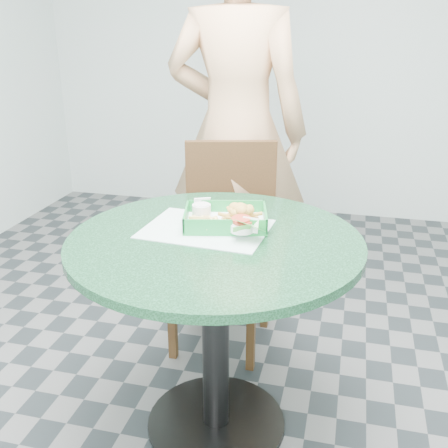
% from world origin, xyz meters
% --- Properties ---
extents(floor, '(4.00, 5.00, 0.02)m').
position_xyz_m(floor, '(0.00, 0.00, 0.00)').
color(floor, '#303335').
rests_on(floor, ground).
extents(wall_back, '(4.00, 0.04, 2.80)m').
position_xyz_m(wall_back, '(0.00, 2.50, 1.40)').
color(wall_back, silver).
rests_on(wall_back, ground).
extents(cafe_table, '(0.97, 0.97, 0.75)m').
position_xyz_m(cafe_table, '(0.00, 0.00, 0.58)').
color(cafe_table, black).
rests_on(cafe_table, floor).
extents(dining_chair, '(0.42, 0.42, 0.93)m').
position_xyz_m(dining_chair, '(-0.12, 0.63, 0.53)').
color(dining_chair, '#372015').
rests_on(dining_chair, floor).
extents(diner_person, '(0.86, 0.57, 2.35)m').
position_xyz_m(diner_person, '(-0.14, 0.91, 1.17)').
color(diner_person, tan).
rests_on(diner_person, floor).
extents(placemat, '(0.44, 0.34, 0.00)m').
position_xyz_m(placemat, '(-0.05, 0.06, 0.75)').
color(placemat, '#AFCCC7').
rests_on(placemat, cafe_table).
extents(food_basket, '(0.28, 0.20, 0.06)m').
position_xyz_m(food_basket, '(0.01, 0.11, 0.77)').
color(food_basket, '#178337').
rests_on(food_basket, placemat).
extents(crab_sandwich, '(0.13, 0.13, 0.07)m').
position_xyz_m(crab_sandwich, '(0.06, 0.09, 0.80)').
color(crab_sandwich, '#E3B068').
rests_on(crab_sandwich, food_basket).
extents(fries_pile, '(0.14, 0.14, 0.04)m').
position_xyz_m(fries_pile, '(-0.06, 0.09, 0.79)').
color(fries_pile, '#E2C36F').
rests_on(fries_pile, food_basket).
extents(sauce_ramekin, '(0.07, 0.07, 0.04)m').
position_xyz_m(sauce_ramekin, '(-0.08, 0.14, 0.80)').
color(sauce_ramekin, white).
rests_on(sauce_ramekin, food_basket).
extents(garnish_cup, '(0.11, 0.11, 0.05)m').
position_xyz_m(garnish_cup, '(0.07, 0.01, 0.79)').
color(garnish_cup, white).
rests_on(garnish_cup, food_basket).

